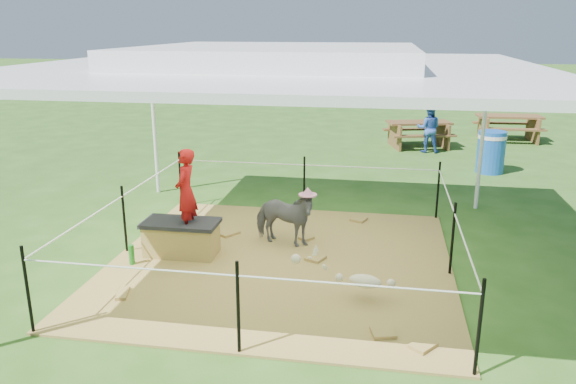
% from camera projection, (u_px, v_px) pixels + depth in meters
% --- Properties ---
extents(ground, '(90.00, 90.00, 0.00)m').
position_uv_depth(ground, '(281.00, 263.00, 7.71)').
color(ground, '#2D5919').
rests_on(ground, ground).
extents(hay_patch, '(4.60, 4.60, 0.03)m').
position_uv_depth(hay_patch, '(281.00, 262.00, 7.71)').
color(hay_patch, brown).
rests_on(hay_patch, ground).
extents(canopy_tent, '(6.30, 6.30, 2.90)m').
position_uv_depth(canopy_tent, '(280.00, 63.00, 6.95)').
color(canopy_tent, silver).
rests_on(canopy_tent, ground).
extents(rope_fence, '(4.54, 4.54, 1.00)m').
position_uv_depth(rope_fence, '(280.00, 219.00, 7.53)').
color(rope_fence, black).
rests_on(rope_fence, ground).
extents(straw_bale, '(0.99, 0.50, 0.44)m').
position_uv_depth(straw_bale, '(182.00, 240.00, 7.89)').
color(straw_bale, '#A4873B').
rests_on(straw_bale, hay_patch).
extents(dark_cloth, '(1.06, 0.56, 0.05)m').
position_uv_depth(dark_cloth, '(181.00, 223.00, 7.82)').
color(dark_cloth, black).
rests_on(dark_cloth, straw_bale).
extents(woman, '(0.29, 0.43, 1.18)m').
position_uv_depth(woman, '(185.00, 184.00, 7.64)').
color(woman, '#A81011').
rests_on(woman, straw_bale).
extents(green_bottle, '(0.08, 0.08, 0.27)m').
position_uv_depth(green_bottle, '(132.00, 255.00, 7.58)').
color(green_bottle, '#1A791D').
rests_on(green_bottle, hay_patch).
extents(pony, '(1.07, 0.68, 0.83)m').
position_uv_depth(pony, '(284.00, 218.00, 8.18)').
color(pony, '#504F55').
rests_on(pony, hay_patch).
extents(pink_hat, '(0.26, 0.26, 0.12)m').
position_uv_depth(pink_hat, '(284.00, 187.00, 8.04)').
color(pink_hat, pink).
rests_on(pink_hat, pony).
extents(foal, '(1.05, 0.70, 0.54)m').
position_uv_depth(foal, '(365.00, 279.00, 6.55)').
color(foal, beige).
rests_on(foal, hay_patch).
extents(trash_barrel, '(0.73, 0.73, 0.93)m').
position_uv_depth(trash_barrel, '(491.00, 152.00, 12.37)').
color(trash_barrel, '#1753B3').
rests_on(trash_barrel, ground).
extents(picnic_table_near, '(1.92, 1.59, 0.69)m').
position_uv_depth(picnic_table_near, '(418.00, 134.00, 15.02)').
color(picnic_table_near, '#52371C').
rests_on(picnic_table_near, ground).
extents(picnic_table_far, '(1.80, 1.33, 0.73)m').
position_uv_depth(picnic_table_far, '(508.00, 128.00, 15.85)').
color(picnic_table_far, brown).
rests_on(picnic_table_far, ground).
extents(distant_person, '(0.62, 0.49, 1.24)m').
position_uv_depth(distant_person, '(429.00, 128.00, 14.33)').
color(distant_person, '#2E52AD').
rests_on(distant_person, ground).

